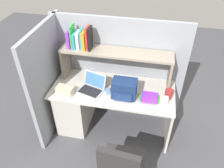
# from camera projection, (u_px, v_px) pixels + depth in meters

# --- Properties ---
(ground_plane) EXTENTS (8.00, 8.00, 0.00)m
(ground_plane) POSITION_uv_depth(u_px,v_px,m) (113.00, 126.00, 3.40)
(ground_plane) COLOR #4C4C51
(desk) EXTENTS (1.60, 0.70, 0.73)m
(desk) POSITION_uv_depth(u_px,v_px,m) (86.00, 103.00, 3.21)
(desk) COLOR beige
(desk) RESTS_ON ground_plane
(cubicle_partition_rear) EXTENTS (1.84, 0.05, 1.55)m
(cubicle_partition_rear) POSITION_uv_depth(u_px,v_px,m) (118.00, 70.00, 3.22)
(cubicle_partition_rear) COLOR gray
(cubicle_partition_rear) RESTS_ON ground_plane
(cubicle_partition_left) EXTENTS (0.05, 1.06, 1.55)m
(cubicle_partition_left) POSITION_uv_depth(u_px,v_px,m) (50.00, 81.00, 3.02)
(cubicle_partition_left) COLOR gray
(cubicle_partition_left) RESTS_ON ground_plane
(overhead_hutch) EXTENTS (1.44, 0.28, 0.45)m
(overhead_hutch) POSITION_uv_depth(u_px,v_px,m) (116.00, 58.00, 2.89)
(overhead_hutch) COLOR gray
(overhead_hutch) RESTS_ON desk
(reference_books_on_shelf) EXTENTS (0.31, 0.18, 0.29)m
(reference_books_on_shelf) POSITION_uv_depth(u_px,v_px,m) (80.00, 39.00, 2.83)
(reference_books_on_shelf) COLOR purple
(reference_books_on_shelf) RESTS_ON overhead_hutch
(laptop) EXTENTS (0.37, 0.34, 0.22)m
(laptop) POSITION_uv_depth(u_px,v_px,m) (92.00, 87.00, 2.90)
(laptop) COLOR #B7BABF
(laptop) RESTS_ON desk
(backpack) EXTENTS (0.30, 0.22, 0.23)m
(backpack) POSITION_uv_depth(u_px,v_px,m) (124.00, 89.00, 2.77)
(backpack) COLOR navy
(backpack) RESTS_ON desk
(computer_mouse) EXTENTS (0.09, 0.12, 0.03)m
(computer_mouse) POSITION_uv_depth(u_px,v_px,m) (108.00, 92.00, 2.88)
(computer_mouse) COLOR #7299C6
(computer_mouse) RESTS_ON desk
(paper_cup) EXTENTS (0.08, 0.08, 0.10)m
(paper_cup) POSITION_uv_depth(u_px,v_px,m) (165.00, 101.00, 2.70)
(paper_cup) COLOR white
(paper_cup) RESTS_ON desk
(tissue_box) EXTENTS (0.23, 0.15, 0.10)m
(tissue_box) POSITION_uv_depth(u_px,v_px,m) (65.00, 90.00, 2.85)
(tissue_box) COLOR #BFB299
(tissue_box) RESTS_ON desk
(snack_canister) EXTENTS (0.10, 0.10, 0.12)m
(snack_canister) POSITION_uv_depth(u_px,v_px,m) (169.00, 94.00, 2.78)
(snack_canister) COLOR maroon
(snack_canister) RESTS_ON desk
(desk_book_stack) EXTENTS (0.25, 0.19, 0.05)m
(desk_book_stack) POSITION_uv_depth(u_px,v_px,m) (149.00, 98.00, 2.78)
(desk_book_stack) COLOR green
(desk_book_stack) RESTS_ON desk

